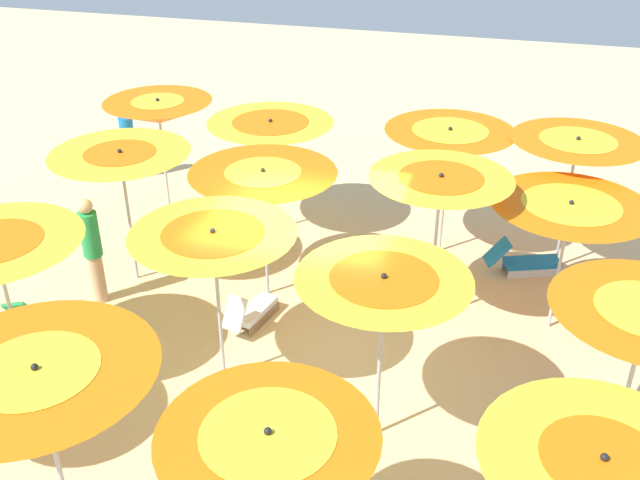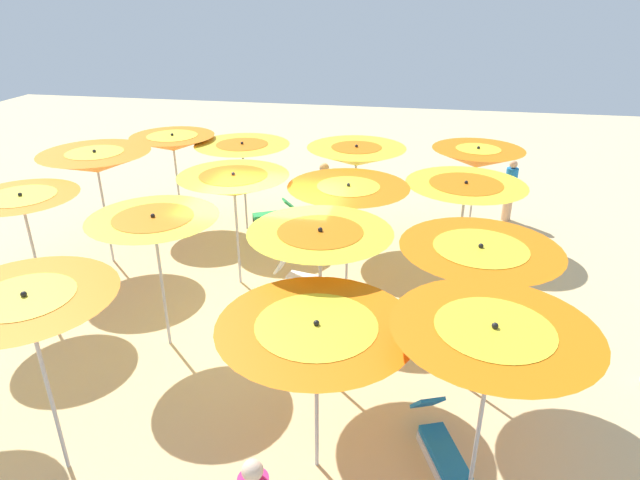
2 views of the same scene
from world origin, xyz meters
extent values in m
cube|color=beige|center=(0.00, 0.00, -0.02)|extent=(39.78, 39.78, 0.04)
cylinder|color=#B2B2B7|center=(3.46, -3.78, 1.04)|extent=(0.05, 0.05, 2.09)
cone|color=orange|center=(3.46, -3.78, 2.09)|extent=(2.06, 2.06, 0.38)
cone|color=yellow|center=(3.46, -3.78, 2.17)|extent=(1.23, 1.23, 0.23)
sphere|color=black|center=(3.46, -3.78, 2.31)|extent=(0.07, 0.07, 0.07)
cylinder|color=#B2B2B7|center=(4.04, -1.35, 1.14)|extent=(0.05, 0.05, 2.28)
cone|color=orange|center=(4.04, -1.35, 2.28)|extent=(2.26, 2.26, 0.43)
cone|color=yellow|center=(4.04, -1.35, 2.39)|extent=(1.16, 1.16, 0.22)
sphere|color=black|center=(4.04, -1.35, 2.53)|extent=(0.07, 0.07, 0.07)
cylinder|color=#B2B2B7|center=(4.11, 0.89, 1.09)|extent=(0.05, 0.05, 2.18)
cone|color=orange|center=(4.11, 0.89, 2.18)|extent=(1.92, 1.92, 0.33)
cone|color=yellow|center=(4.11, 0.89, 2.25)|extent=(1.17, 1.17, 0.20)
sphere|color=black|center=(4.11, 0.89, 2.38)|extent=(0.07, 0.07, 0.07)
cylinder|color=#B2B2B7|center=(1.64, -3.66, 1.01)|extent=(0.05, 0.05, 2.02)
cone|color=yellow|center=(1.64, -3.66, 2.02)|extent=(2.28, 2.28, 0.33)
cone|color=orange|center=(1.64, -3.66, 2.10)|extent=(1.25, 1.25, 0.18)
sphere|color=black|center=(1.64, -3.66, 2.21)|extent=(0.07, 0.07, 0.07)
cylinder|color=#B2B2B7|center=(0.93, -0.94, 1.06)|extent=(0.05, 0.05, 2.12)
cone|color=yellow|center=(0.93, -0.94, 2.12)|extent=(2.15, 2.15, 0.42)
cone|color=orange|center=(0.93, -0.94, 2.20)|extent=(1.31, 1.31, 0.26)
sphere|color=black|center=(0.93, -0.94, 2.36)|extent=(0.07, 0.07, 0.07)
cylinder|color=#B2B2B7|center=(1.45, 1.36, 1.06)|extent=(0.05, 0.05, 2.13)
cone|color=yellow|center=(1.45, 1.36, 2.13)|extent=(2.04, 2.04, 0.44)
cone|color=orange|center=(1.45, 1.36, 2.22)|extent=(1.25, 1.25, 0.27)
sphere|color=black|center=(1.45, 1.36, 2.38)|extent=(0.07, 0.07, 0.07)
cylinder|color=#B2B2B7|center=(1.58, 4.11, 1.15)|extent=(0.05, 0.05, 2.29)
cone|color=orange|center=(1.58, 4.11, 2.29)|extent=(2.00, 2.00, 0.45)
cone|color=yellow|center=(1.58, 4.11, 2.40)|extent=(1.08, 1.08, 0.24)
sphere|color=black|center=(1.58, 4.11, 2.55)|extent=(0.07, 0.07, 0.07)
cylinder|color=#B2B2B7|center=(-1.14, -3.38, 1.05)|extent=(0.05, 0.05, 2.11)
cone|color=yellow|center=(-1.14, -3.38, 2.11)|extent=(2.24, 2.24, 0.43)
cone|color=orange|center=(-1.14, -3.38, 2.22)|extent=(1.14, 1.14, 0.22)
sphere|color=black|center=(-1.14, -3.38, 2.35)|extent=(0.07, 0.07, 0.07)
cylinder|color=#B2B2B7|center=(-1.28, -1.04, 0.99)|extent=(0.05, 0.05, 1.98)
cone|color=orange|center=(-1.28, -1.04, 1.98)|extent=(2.30, 2.30, 0.45)
cone|color=yellow|center=(-1.28, -1.04, 2.10)|extent=(1.18, 1.18, 0.23)
sphere|color=black|center=(-1.28, -1.04, 2.24)|extent=(0.07, 0.07, 0.07)
cylinder|color=#B2B2B7|center=(-1.25, 1.66, 1.12)|extent=(0.05, 0.05, 2.23)
cone|color=yellow|center=(-1.25, 1.66, 2.23)|extent=(2.08, 2.08, 0.45)
cone|color=orange|center=(-1.25, 1.66, 2.33)|extent=(1.22, 1.22, 0.26)
sphere|color=black|center=(-1.25, 1.66, 2.49)|extent=(0.07, 0.07, 0.07)
cylinder|color=#B2B2B7|center=(-1.54, 3.49, 0.96)|extent=(0.05, 0.05, 1.93)
cone|color=orange|center=(-1.54, 3.49, 1.93)|extent=(2.30, 2.30, 0.40)
cone|color=yellow|center=(-1.54, 3.49, 2.01)|extent=(1.40, 1.40, 0.24)
sphere|color=black|center=(-1.54, 3.49, 2.16)|extent=(0.07, 0.07, 0.07)
cylinder|color=#B2B2B7|center=(-3.85, -4.08, 1.01)|extent=(0.05, 0.05, 2.01)
cone|color=orange|center=(-3.85, -4.08, 2.01)|extent=(2.09, 2.09, 0.44)
cone|color=yellow|center=(-3.85, -4.08, 2.13)|extent=(1.01, 1.01, 0.22)
sphere|color=black|center=(-3.85, -4.08, 2.26)|extent=(0.07, 0.07, 0.07)
cylinder|color=#B2B2B7|center=(-3.45, -1.66, 1.00)|extent=(0.05, 0.05, 1.99)
cone|color=yellow|center=(-3.45, -1.66, 1.99)|extent=(2.30, 2.30, 0.38)
cone|color=orange|center=(-3.45, -1.66, 2.08)|extent=(1.39, 1.39, 0.23)
sphere|color=black|center=(-3.45, -1.66, 2.22)|extent=(0.07, 0.07, 0.07)
cylinder|color=#B2B2B7|center=(-3.46, 1.55, 1.06)|extent=(0.05, 0.05, 2.12)
cone|color=orange|center=(-3.46, 1.55, 2.12)|extent=(2.22, 2.22, 0.45)
cone|color=yellow|center=(-3.46, 1.55, 2.22)|extent=(1.29, 1.29, 0.26)
sphere|color=black|center=(-3.46, 1.55, 2.37)|extent=(0.07, 0.07, 0.07)
cylinder|color=#B2B2B7|center=(-3.44, 3.60, 1.12)|extent=(0.05, 0.05, 2.23)
cone|color=orange|center=(-3.44, 3.60, 2.23)|extent=(2.16, 2.16, 0.32)
cone|color=yellow|center=(-3.44, 3.60, 2.31)|extent=(1.23, 1.23, 0.18)
sphere|color=black|center=(-3.44, 3.60, 2.42)|extent=(0.07, 0.07, 0.07)
cube|color=silver|center=(4.69, 0.74, 0.07)|extent=(0.86, 0.25, 0.14)
cube|color=silver|center=(4.77, 1.05, 0.07)|extent=(0.86, 0.25, 0.14)
cube|color=yellow|center=(4.73, 0.90, 0.19)|extent=(0.93, 0.52, 0.10)
cube|color=olive|center=(-0.53, -1.13, 0.07)|extent=(0.84, 0.22, 0.14)
cube|color=olive|center=(-0.46, -0.82, 0.07)|extent=(0.84, 0.22, 0.14)
cube|color=white|center=(-0.50, -0.97, 0.19)|extent=(0.90, 0.49, 0.10)
cube|color=white|center=(0.05, -1.09, 0.46)|extent=(0.37, 0.37, 0.47)
cube|color=#333338|center=(1.13, -4.02, 0.07)|extent=(0.74, 0.40, 0.14)
cube|color=#333338|center=(1.27, -4.30, 0.07)|extent=(0.74, 0.40, 0.14)
cube|color=green|center=(1.20, -4.16, 0.19)|extent=(0.86, 0.65, 0.10)
cube|color=green|center=(0.69, -4.42, 0.40)|extent=(0.48, 0.46, 0.36)
cube|color=silver|center=(-3.30, 3.13, 0.07)|extent=(0.38, 0.90, 0.14)
cube|color=silver|center=(-2.98, 3.25, 0.07)|extent=(0.38, 0.90, 0.14)
cube|color=#1972B7|center=(-3.14, 3.19, 0.19)|extent=(0.67, 1.01, 0.10)
cube|color=#1972B7|center=(-2.90, 2.58, 0.44)|extent=(0.47, 0.50, 0.44)
sphere|color=beige|center=(-1.24, 5.07, 1.53)|extent=(0.21, 0.21, 0.21)
cylinder|color=#D8A87F|center=(-0.36, -3.63, 0.43)|extent=(0.24, 0.24, 0.86)
cylinder|color=green|center=(-0.36, -3.63, 1.23)|extent=(0.30, 0.30, 0.75)
sphere|color=#D8A87F|center=(-0.36, -3.63, 1.72)|extent=(0.23, 0.23, 0.23)
cylinder|color=#D8A87F|center=(-4.90, -5.46, 0.38)|extent=(0.24, 0.24, 0.75)
cylinder|color=#1972BF|center=(-4.90, -5.46, 1.08)|extent=(0.30, 0.30, 0.66)
sphere|color=#D8A87F|center=(-4.90, -5.46, 1.52)|extent=(0.20, 0.20, 0.20)
camera|label=1|loc=(8.35, 2.50, 6.74)|focal=40.96mm
camera|label=2|loc=(-2.54, 8.59, 5.58)|focal=30.76mm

